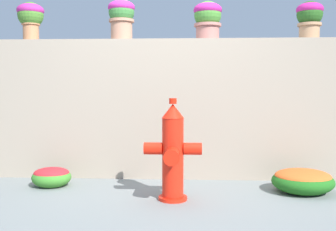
# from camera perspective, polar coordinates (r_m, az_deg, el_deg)

# --- Properties ---
(ground_plane) EXTENTS (24.00, 24.00, 0.00)m
(ground_plane) POSITION_cam_1_polar(r_m,az_deg,el_deg) (3.55, -1.29, -12.34)
(ground_plane) COLOR slate
(stone_wall) EXTENTS (5.85, 0.36, 1.53)m
(stone_wall) POSITION_cam_1_polar(r_m,az_deg,el_deg) (4.40, -0.32, 0.97)
(stone_wall) COLOR gray
(stone_wall) RESTS_ON ground
(potted_plant_1) EXTENTS (0.30, 0.30, 0.43)m
(potted_plant_1) POSITION_cam_1_polar(r_m,az_deg,el_deg) (4.78, -19.38, 13.49)
(potted_plant_1) COLOR #B4744C
(potted_plant_1) RESTS_ON stone_wall
(potted_plant_2) EXTENTS (0.30, 0.30, 0.46)m
(potted_plant_2) POSITION_cam_1_polar(r_m,az_deg,el_deg) (4.55, -6.79, 14.23)
(potted_plant_2) COLOR #AD785F
(potted_plant_2) RESTS_ON stone_wall
(potted_plant_3) EXTENTS (0.31, 0.31, 0.42)m
(potted_plant_3) POSITION_cam_1_polar(r_m,az_deg,el_deg) (4.46, 5.80, 14.02)
(potted_plant_3) COLOR #AD6A61
(potted_plant_3) RESTS_ON stone_wall
(potted_plant_4) EXTENTS (0.29, 0.29, 0.41)m
(potted_plant_4) POSITION_cam_1_polar(r_m,az_deg,el_deg) (4.66, 19.93, 13.41)
(potted_plant_4) COLOR tan
(potted_plant_4) RESTS_ON stone_wall
(fire_hydrant) EXTENTS (0.52, 0.40, 0.91)m
(fire_hydrant) POSITION_cam_1_polar(r_m,az_deg,el_deg) (3.48, 0.70, -5.58)
(fire_hydrant) COLOR red
(fire_hydrant) RESTS_ON ground
(flower_bush_left) EXTENTS (0.59, 0.53, 0.24)m
(flower_bush_left) POSITION_cam_1_polar(r_m,az_deg,el_deg) (4.00, 19.04, -8.86)
(flower_bush_left) COLOR #1E611A
(flower_bush_left) RESTS_ON ground
(flower_bush_right) EXTENTS (0.40, 0.36, 0.20)m
(flower_bush_right) POSITION_cam_1_polar(r_m,az_deg,el_deg) (4.20, -16.61, -8.46)
(flower_bush_right) COLOR #3C822B
(flower_bush_right) RESTS_ON ground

